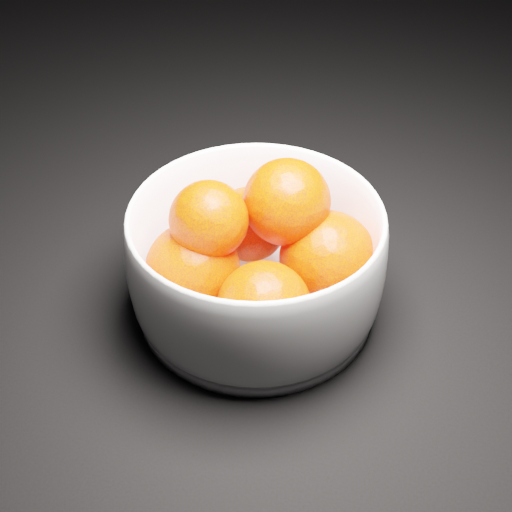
# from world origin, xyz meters

# --- Properties ---
(bowl) EXTENTS (0.21, 0.21, 0.10)m
(bowl) POSITION_xyz_m (0.18, 0.18, 0.05)
(bowl) COLOR white
(bowl) RESTS_ON ground
(orange_pile) EXTENTS (0.18, 0.17, 0.12)m
(orange_pile) POSITION_xyz_m (0.18, 0.18, 0.06)
(orange_pile) COLOR red
(orange_pile) RESTS_ON bowl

